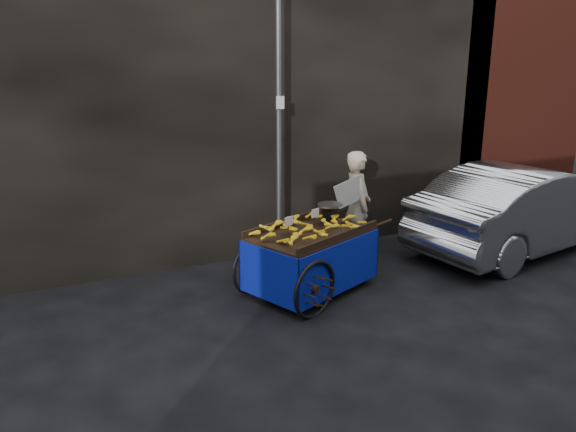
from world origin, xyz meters
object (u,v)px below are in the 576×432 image
banana_cart (308,239)px  plastic_bag (349,258)px  vendor (357,206)px  parked_car (525,208)px

banana_cart → plastic_bag: (0.99, 0.60, -0.61)m
banana_cart → plastic_bag: bearing=9.0°
banana_cart → vendor: vendor is taller
banana_cart → parked_car: (3.95, 0.09, -0.05)m
plastic_bag → parked_car: (2.96, -0.51, 0.57)m
vendor → parked_car: 2.80m
vendor → parked_car: (2.70, -0.74, -0.15)m
vendor → banana_cart: bearing=138.3°
banana_cart → plastic_bag: size_ratio=8.69×
banana_cart → plastic_bag: 1.31m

